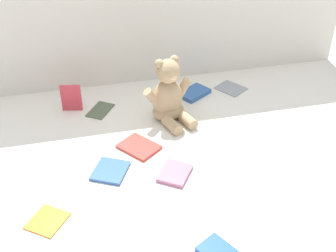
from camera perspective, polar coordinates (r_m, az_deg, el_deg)
ground_plane at (r=1.51m, az=-1.63°, el=-1.12°), size 3.20×3.20×0.00m
backdrop_drape at (r=1.73m, az=-4.80°, el=15.54°), size 1.82×0.03×0.64m
teddy_bear at (r=1.56m, az=0.09°, el=3.91°), size 0.20×0.20×0.24m
book_case_0 at (r=1.66m, az=-8.97°, el=2.15°), size 0.12×0.13×0.01m
book_case_1 at (r=1.74m, az=3.46°, el=4.39°), size 0.15×0.13×0.02m
book_case_2 at (r=1.36m, az=-7.66°, el=-5.90°), size 0.14×0.14×0.01m
book_case_4 at (r=1.80m, az=8.33°, el=5.02°), size 0.14×0.14×0.01m
book_case_5 at (r=1.34m, az=0.92°, el=-6.26°), size 0.13×0.14×0.01m
book_case_6 at (r=1.45m, az=-3.88°, el=-2.76°), size 0.15×0.16×0.01m
book_case_7 at (r=1.25m, az=-15.71°, el=-11.93°), size 0.13×0.13×0.01m
book_case_8 at (r=1.66m, az=-12.70°, el=3.66°), size 0.08×0.03×0.10m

